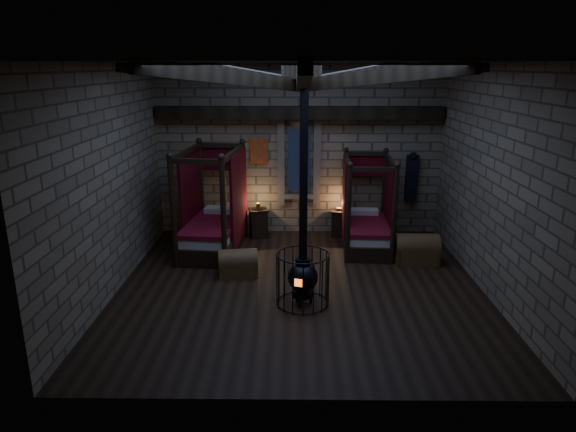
{
  "coord_description": "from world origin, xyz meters",
  "views": [
    {
      "loc": [
        -0.13,
        -9.18,
        4.16
      ],
      "look_at": [
        -0.24,
        0.6,
        1.27
      ],
      "focal_mm": 32.0,
      "sensor_mm": 36.0,
      "label": 1
    }
  ],
  "objects_px": {
    "bed_left": "(213,226)",
    "bed_right": "(366,226)",
    "trunk_right": "(416,250)",
    "trunk_left": "(238,264)",
    "stove": "(303,273)"
  },
  "relations": [
    {
      "from": "trunk_left",
      "to": "stove",
      "type": "bearing_deg",
      "value": -52.72
    },
    {
      "from": "bed_right",
      "to": "trunk_left",
      "type": "distance_m",
      "value": 3.34
    },
    {
      "from": "bed_left",
      "to": "stove",
      "type": "bearing_deg",
      "value": -48.91
    },
    {
      "from": "stove",
      "to": "bed_right",
      "type": "bearing_deg",
      "value": 81.66
    },
    {
      "from": "trunk_left",
      "to": "bed_right",
      "type": "bearing_deg",
      "value": 24.47
    },
    {
      "from": "trunk_left",
      "to": "stove",
      "type": "relative_size",
      "value": 0.21
    },
    {
      "from": "bed_left",
      "to": "bed_right",
      "type": "bearing_deg",
      "value": 9.19
    },
    {
      "from": "bed_right",
      "to": "stove",
      "type": "xyz_separation_m",
      "value": [
        -1.54,
        -3.07,
        0.08
      ]
    },
    {
      "from": "bed_left",
      "to": "bed_right",
      "type": "relative_size",
      "value": 1.11
    },
    {
      "from": "trunk_right",
      "to": "bed_left",
      "type": "bearing_deg",
      "value": 170.76
    },
    {
      "from": "trunk_right",
      "to": "bed_right",
      "type": "bearing_deg",
      "value": 134.57
    },
    {
      "from": "trunk_left",
      "to": "stove",
      "type": "xyz_separation_m",
      "value": [
        1.3,
        -1.32,
        0.35
      ]
    },
    {
      "from": "bed_left",
      "to": "bed_right",
      "type": "distance_m",
      "value": 3.57
    },
    {
      "from": "bed_left",
      "to": "trunk_left",
      "type": "relative_size",
      "value": 2.82
    },
    {
      "from": "trunk_right",
      "to": "trunk_left",
      "type": "bearing_deg",
      "value": -168.14
    }
  ]
}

